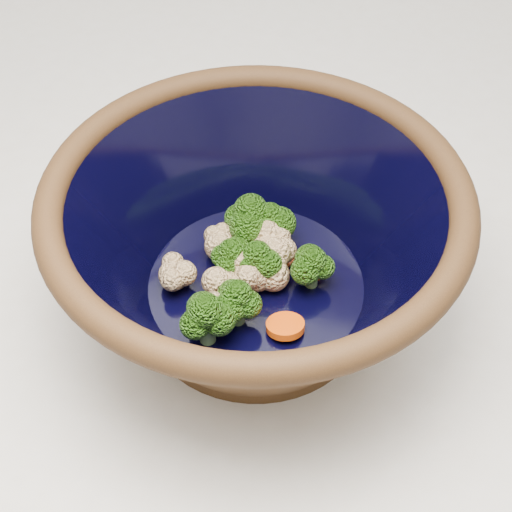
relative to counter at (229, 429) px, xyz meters
name	(u,v)px	position (x,y,z in m)	size (l,w,h in m)	color
counter	(229,429)	(0.00, 0.00, 0.00)	(1.20, 1.20, 0.90)	beige
mixing_bowl	(256,244)	(0.08, -0.11, 0.53)	(0.38, 0.38, 0.14)	black
vegetable_pile	(248,263)	(0.07, -0.11, 0.51)	(0.14, 0.15, 0.05)	#608442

